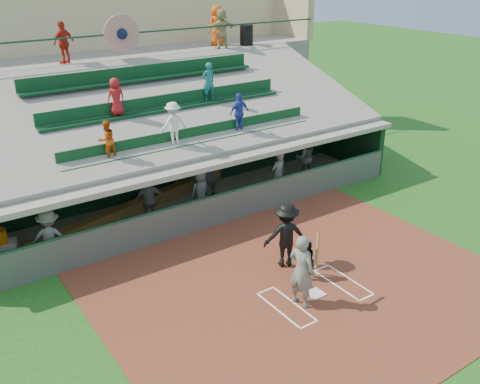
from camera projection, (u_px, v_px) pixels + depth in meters
ground at (316, 295)px, 14.50m from camera, size 100.00×100.00×0.00m
dirt_slab at (303, 286)px, 14.87m from camera, size 11.00×9.00×0.02m
home_plate at (316, 293)px, 14.49m from camera, size 0.43×0.43×0.03m
batters_box_chalk at (316, 294)px, 14.49m from camera, size 2.65×1.85×0.01m
dugout_floor at (192, 206)px, 19.59m from camera, size 16.00×3.50×0.04m
concourse_slab at (115, 107)px, 23.77m from camera, size 20.00×3.00×4.60m
grandstand at (143, 123)px, 21.52m from camera, size 20.40×10.40×7.80m
batter_at_plate at (302, 270)px, 13.68m from camera, size 0.96×0.85×2.03m
catcher at (306, 260)px, 14.99m from camera, size 0.62×0.51×1.17m
home_umpire at (286, 235)px, 15.49m from camera, size 1.48×1.21×2.00m
dugout_bench at (180, 188)px, 20.57m from camera, size 13.45×4.03×0.41m
white_table at (5, 252)px, 15.89m from camera, size 0.86×0.73×0.65m
dugout_player_a at (50, 238)px, 15.51m from camera, size 1.32×1.07×1.78m
dugout_player_b at (150, 200)px, 17.93m from camera, size 1.10×0.72×1.74m
dugout_player_c at (200, 191)px, 18.73m from camera, size 0.90×0.67×1.67m
dugout_player_d at (209, 173)px, 19.93m from camera, size 1.85×0.74×1.95m
dugout_player_e at (278, 175)px, 19.91m from camera, size 0.74×0.54×1.85m
dugout_player_f at (305, 157)px, 21.78m from camera, size 1.05×0.95×1.78m
trash_bin at (246, 35)px, 25.05m from camera, size 0.61×0.61×0.92m
concourse_staff_a at (64, 43)px, 20.47m from camera, size 1.02×0.73×1.61m
concourse_staff_b at (217, 25)px, 24.80m from camera, size 0.93×0.64×1.81m
concourse_staff_c at (221, 29)px, 24.00m from camera, size 1.65×0.68×1.73m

